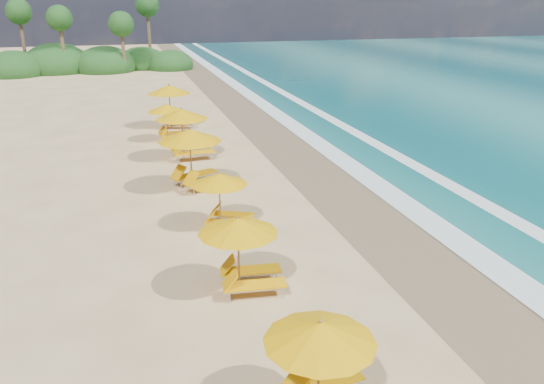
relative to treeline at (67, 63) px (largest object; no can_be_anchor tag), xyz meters
The scene contains 11 objects.
ground 46.60m from the treeline, 77.68° to the right, with size 160.00×160.00×0.00m, color #DAB580.
wet_sand 47.61m from the treeline, 72.97° to the right, with size 4.00×160.00×0.01m, color #7B6649.
surf_foam 48.47m from the treeline, 69.92° to the right, with size 4.00×160.00×0.01m.
station_2 55.36m from the treeline, 81.28° to the right, with size 2.54×2.41×2.16m.
station_3 50.35m from the treeline, 80.88° to the right, with size 2.54×2.39×2.21m.
station_4 46.05m from the treeline, 79.65° to the right, with size 2.62×2.60×2.00m.
station_5 41.74m from the treeline, 79.09° to the right, with size 3.46×3.43×2.65m.
station_6 37.32m from the treeline, 77.41° to the right, with size 2.90×2.71×2.59m.
station_7 33.38m from the treeline, 76.68° to the right, with size 2.34×2.18×2.10m.
station_8 30.38m from the treeline, 74.27° to the right, with size 3.27×3.16×2.66m.
treeline is the anchor object (origin of this frame).
Camera 1 is at (-4.81, -16.97, 7.62)m, focal length 35.49 mm.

